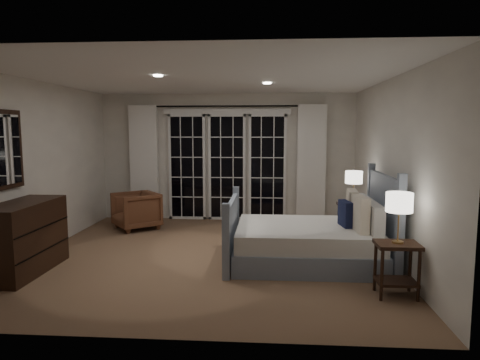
# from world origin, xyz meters

# --- Properties ---
(floor) EXTENTS (5.00, 5.00, 0.00)m
(floor) POSITION_xyz_m (0.00, 0.00, 0.00)
(floor) COLOR brown
(floor) RESTS_ON ground
(ceiling) EXTENTS (5.00, 5.00, 0.00)m
(ceiling) POSITION_xyz_m (0.00, 0.00, 2.50)
(ceiling) COLOR white
(ceiling) RESTS_ON wall_back
(wall_left) EXTENTS (0.02, 5.00, 2.50)m
(wall_left) POSITION_xyz_m (-2.50, 0.00, 1.25)
(wall_left) COLOR beige
(wall_left) RESTS_ON floor
(wall_right) EXTENTS (0.02, 5.00, 2.50)m
(wall_right) POSITION_xyz_m (2.50, 0.00, 1.25)
(wall_right) COLOR beige
(wall_right) RESTS_ON floor
(wall_back) EXTENTS (5.00, 0.02, 2.50)m
(wall_back) POSITION_xyz_m (0.00, 2.50, 1.25)
(wall_back) COLOR beige
(wall_back) RESTS_ON floor
(wall_front) EXTENTS (5.00, 0.02, 2.50)m
(wall_front) POSITION_xyz_m (0.00, -2.50, 1.25)
(wall_front) COLOR beige
(wall_front) RESTS_ON floor
(french_doors) EXTENTS (2.50, 0.04, 2.20)m
(french_doors) POSITION_xyz_m (0.00, 2.46, 1.09)
(french_doors) COLOR black
(french_doors) RESTS_ON wall_back
(curtain_rod) EXTENTS (3.50, 0.03, 0.03)m
(curtain_rod) POSITION_xyz_m (0.00, 2.40, 2.25)
(curtain_rod) COLOR black
(curtain_rod) RESTS_ON wall_back
(curtain_left) EXTENTS (0.55, 0.10, 2.25)m
(curtain_left) POSITION_xyz_m (-1.65, 2.38, 1.15)
(curtain_left) COLOR white
(curtain_left) RESTS_ON curtain_rod
(curtain_right) EXTENTS (0.55, 0.10, 2.25)m
(curtain_right) POSITION_xyz_m (1.65, 2.38, 1.15)
(curtain_right) COLOR white
(curtain_right) RESTS_ON curtain_rod
(downlight_a) EXTENTS (0.12, 0.12, 0.01)m
(downlight_a) POSITION_xyz_m (0.80, 0.60, 2.49)
(downlight_a) COLOR white
(downlight_a) RESTS_ON ceiling
(downlight_b) EXTENTS (0.12, 0.12, 0.01)m
(downlight_b) POSITION_xyz_m (-0.60, -0.40, 2.49)
(downlight_b) COLOR white
(downlight_b) RESTS_ON ceiling
(bed) EXTENTS (2.09, 1.49, 1.21)m
(bed) POSITION_xyz_m (1.42, -0.24, 0.31)
(bed) COLOR slate
(bed) RESTS_ON floor
(nightstand_left) EXTENTS (0.45, 0.36, 0.59)m
(nightstand_left) POSITION_xyz_m (2.23, -1.36, 0.39)
(nightstand_left) COLOR black
(nightstand_left) RESTS_ON floor
(nightstand_right) EXTENTS (0.48, 0.38, 0.62)m
(nightstand_right) POSITION_xyz_m (2.18, 0.91, 0.41)
(nightstand_right) COLOR black
(nightstand_right) RESTS_ON floor
(lamp_left) EXTENTS (0.28, 0.28, 0.55)m
(lamp_left) POSITION_xyz_m (2.23, -1.36, 1.02)
(lamp_left) COLOR tan
(lamp_left) RESTS_ON nightstand_left
(lamp_right) EXTENTS (0.27, 0.27, 0.53)m
(lamp_right) POSITION_xyz_m (2.18, 0.91, 1.04)
(lamp_right) COLOR tan
(lamp_right) RESTS_ON nightstand_right
(armchair) EXTENTS (1.02, 1.02, 0.67)m
(armchair) POSITION_xyz_m (-1.57, 1.55, 0.34)
(armchair) COLOR brown
(armchair) RESTS_ON floor
(dresser) EXTENTS (0.54, 1.27, 0.90)m
(dresser) POSITION_xyz_m (-2.23, -0.91, 0.45)
(dresser) COLOR black
(dresser) RESTS_ON floor
(mirror) EXTENTS (0.05, 0.85, 1.00)m
(mirror) POSITION_xyz_m (-2.47, -0.91, 1.55)
(mirror) COLOR black
(mirror) RESTS_ON wall_left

